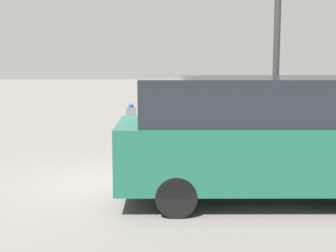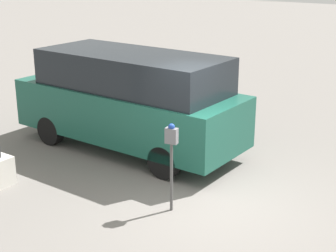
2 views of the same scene
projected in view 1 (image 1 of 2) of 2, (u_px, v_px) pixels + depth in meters
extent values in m
plane|color=slate|center=(119.00, 184.00, 10.11)|extent=(80.00, 80.00, 0.00)
cylinder|color=#4C4C4C|center=(131.00, 148.00, 10.69)|extent=(0.05, 0.05, 1.20)
cube|color=slate|center=(131.00, 113.00, 10.58)|extent=(0.22, 0.14, 0.26)
sphere|color=navy|center=(131.00, 106.00, 10.56)|extent=(0.11, 0.11, 0.11)
cube|color=beige|center=(273.00, 153.00, 11.81)|extent=(0.44, 0.44, 0.55)
cylinder|color=#2D2D2D|center=(277.00, 24.00, 11.39)|extent=(0.15, 0.15, 5.29)
cube|color=#195142|center=(269.00, 153.00, 8.83)|extent=(5.21, 2.02, 1.06)
cube|color=black|center=(263.00, 100.00, 8.70)|extent=(4.18, 1.84, 0.76)
cylinder|color=black|center=(175.00, 172.00, 9.74)|extent=(0.66, 0.24, 0.66)
cylinder|color=black|center=(176.00, 197.00, 8.07)|extent=(0.66, 0.24, 0.66)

